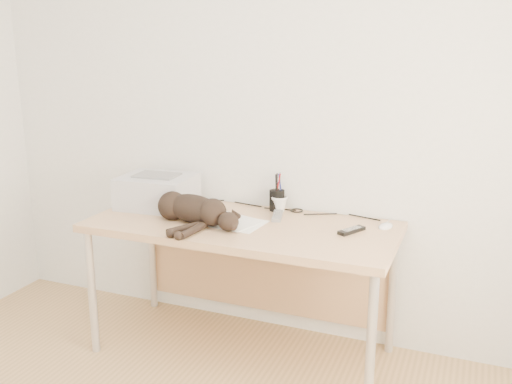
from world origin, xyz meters
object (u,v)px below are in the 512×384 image
at_px(desk, 248,242).
at_px(pen_cup, 277,200).
at_px(mouse, 386,224).
at_px(cat, 190,210).
at_px(mug, 279,204).
at_px(printer, 157,191).

relative_size(desk, pen_cup, 7.41).
bearing_deg(pen_cup, mouse, -7.46).
xyz_separation_m(cat, pen_cup, (0.34, 0.38, -0.01)).
distance_m(desk, mug, 0.28).
bearing_deg(desk, cat, -145.21).
bearing_deg(pen_cup, desk, -113.81).
relative_size(cat, mug, 7.37).
bearing_deg(pen_cup, mug, -29.28).
relative_size(mug, mouse, 0.86).
height_order(cat, mouse, cat).
xyz_separation_m(cat, mouse, (0.96, 0.30, -0.05)).
height_order(cat, mug, cat).
distance_m(pen_cup, mouse, 0.62).
bearing_deg(desk, mouse, 9.86).
distance_m(desk, pen_cup, 0.29).
height_order(printer, mouse, printer).
bearing_deg(mouse, desk, -155.88).
height_order(mug, mouse, mug).
distance_m(cat, mouse, 1.01).
relative_size(printer, mouse, 3.92).
distance_m(desk, cat, 0.37).
relative_size(desk, mouse, 14.97).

